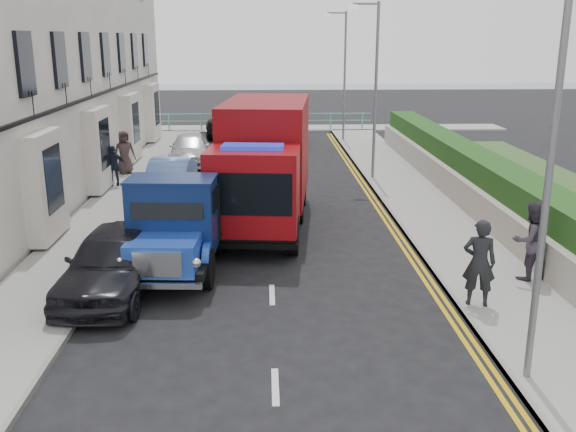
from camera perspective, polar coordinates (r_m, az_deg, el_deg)
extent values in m
plane|color=black|center=(12.97, -1.31, -10.43)|extent=(120.00, 120.00, 0.00)
cube|color=gray|center=(21.99, -15.36, 0.24)|extent=(2.40, 38.00, 0.12)
cube|color=gray|center=(22.09, 12.20, 0.51)|extent=(2.60, 38.00, 0.12)
cube|color=gray|center=(41.04, -1.95, 7.78)|extent=(30.00, 2.50, 0.12)
plane|color=slate|center=(71.87, -2.08, 11.14)|extent=(120.00, 120.00, 0.00)
cube|color=black|center=(25.50, -16.50, 10.32)|extent=(0.12, 28.00, 0.10)
cube|color=#B2AD9E|center=(22.32, 15.50, 1.75)|extent=(0.30, 28.00, 1.00)
cube|color=#204516|center=(22.46, 17.28, 2.74)|extent=(1.20, 28.00, 1.70)
cube|color=#59B2A5|center=(40.11, -1.96, 9.07)|extent=(13.00, 0.08, 0.06)
cube|color=#59B2A5|center=(40.16, -1.96, 8.46)|extent=(13.00, 0.06, 0.05)
cylinder|color=slate|center=(10.85, 22.13, 2.77)|extent=(0.12, 0.12, 7.00)
cylinder|color=slate|center=(26.12, 7.79, 10.71)|extent=(0.12, 0.12, 7.00)
cube|color=slate|center=(25.97, 6.93, 18.22)|extent=(1.00, 0.08, 0.08)
cube|color=beige|center=(25.90, 5.77, 17.99)|extent=(0.35, 0.18, 0.18)
cylinder|color=slate|center=(35.99, 5.05, 12.12)|extent=(0.12, 0.12, 7.00)
cube|color=slate|center=(35.88, 4.36, 17.56)|extent=(1.00, 0.08, 0.08)
cube|color=beige|center=(35.83, 3.52, 17.39)|extent=(0.35, 0.18, 0.18)
cylinder|color=black|center=(15.48, -13.75, -4.50)|extent=(0.32, 0.98, 0.97)
cylinder|color=black|center=(15.12, -7.21, -4.66)|extent=(0.32, 0.98, 0.97)
cylinder|color=black|center=(18.08, -11.49, -1.43)|extent=(0.32, 0.98, 0.97)
cylinder|color=black|center=(17.77, -5.89, -1.49)|extent=(0.32, 0.98, 0.97)
cube|color=black|center=(16.54, -9.57, -2.43)|extent=(2.21, 4.96, 0.18)
cube|color=blue|center=(14.69, -10.97, -3.35)|extent=(1.64, 1.41, 0.73)
cube|color=silver|center=(14.07, -11.54, -4.25)|extent=(1.06, 0.15, 0.56)
cube|color=navy|center=(15.60, -10.20, 0.04)|extent=(2.09, 1.33, 1.77)
cube|color=black|center=(17.61, -8.88, -0.49)|extent=(2.29, 2.95, 0.12)
cylinder|color=black|center=(17.48, -6.45, -1.59)|extent=(0.43, 1.12, 1.10)
cylinder|color=black|center=(17.24, 0.41, -1.73)|extent=(0.43, 1.12, 1.10)
cylinder|color=black|center=(20.41, -4.96, 0.98)|extent=(0.43, 1.12, 1.10)
cylinder|color=black|center=(20.20, 0.91, 0.89)|extent=(0.43, 1.12, 1.10)
cylinder|color=black|center=(22.51, -4.14, 2.40)|extent=(0.43, 1.12, 1.10)
cylinder|color=black|center=(22.32, 1.19, 2.32)|extent=(0.43, 1.12, 1.10)
cube|color=black|center=(19.75, -2.19, 1.13)|extent=(2.99, 7.17, 0.25)
cube|color=maroon|center=(17.00, -3.11, 2.35)|extent=(2.57, 2.13, 2.19)
cube|color=black|center=(16.09, -3.49, 1.94)|extent=(2.19, 0.30, 1.10)
cube|color=maroon|center=(20.49, -1.92, 6.08)|extent=(3.00, 5.40, 2.99)
imported|color=black|center=(15.16, -15.24, -3.90)|extent=(2.15, 4.65, 1.54)
imported|color=#638CD5|center=(23.80, -10.47, 3.26)|extent=(1.60, 4.24, 1.38)
imported|color=silver|center=(30.27, -8.73, 5.88)|extent=(2.10, 4.54, 1.28)
imported|color=black|center=(38.74, -4.86, 8.39)|extent=(2.93, 5.99, 1.64)
imported|color=silver|center=(35.18, 0.16, 7.56)|extent=(2.05, 4.40, 1.46)
imported|color=black|center=(14.24, 16.64, -3.99)|extent=(0.79, 0.62, 1.91)
imported|color=#3A333F|center=(16.14, 20.74, -2.03)|extent=(1.08, 0.93, 1.92)
imported|color=#1B2131|center=(25.59, -15.20, 4.32)|extent=(0.99, 0.63, 1.56)
imported|color=#382928|center=(27.83, -14.33, 5.51)|extent=(1.04, 0.89, 1.80)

